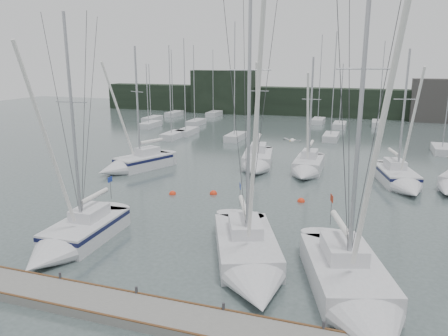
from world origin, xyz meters
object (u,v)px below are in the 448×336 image
at_px(sailboat_mid_b, 257,163).
at_px(buoy_a, 213,194).
at_px(sailboat_near_center, 251,263).
at_px(buoy_b, 301,202).
at_px(sailboat_mid_d, 401,180).
at_px(buoy_c, 173,194).
at_px(sailboat_near_right, 357,296).
at_px(sailboat_near_left, 70,240).
at_px(sailboat_mid_a, 132,164).
at_px(sailboat_mid_c, 307,168).

bearing_deg(sailboat_mid_b, buoy_a, -108.19).
bearing_deg(sailboat_mid_b, sailboat_near_center, -86.70).
xyz_separation_m(sailboat_near_center, buoy_b, (0.61, 11.88, -0.54)).
distance_m(sailboat_mid_d, buoy_c, 18.61).
relative_size(sailboat_near_right, buoy_b, 29.83).
relative_size(sailboat_near_right, sailboat_mid_d, 1.41).
distance_m(sailboat_near_center, sailboat_mid_b, 20.93).
relative_size(sailboat_near_left, sailboat_near_center, 0.82).
relative_size(sailboat_mid_a, sailboat_mid_c, 1.09).
relative_size(sailboat_near_left, buoy_c, 24.75).
bearing_deg(buoy_a, sailboat_mid_b, 82.34).
xyz_separation_m(sailboat_near_center, buoy_c, (-9.18, 10.45, -0.54)).
distance_m(sailboat_mid_b, buoy_b, 10.15).
bearing_deg(buoy_a, buoy_c, -160.16).
distance_m(sailboat_near_right, sailboat_mid_a, 27.37).
xyz_separation_m(sailboat_near_left, buoy_c, (1.01, 10.96, -0.57)).
distance_m(sailboat_mid_a, buoy_b, 17.03).
height_order(sailboat_near_right, sailboat_mid_c, sailboat_near_right).
distance_m(buoy_a, buoy_c, 3.18).
bearing_deg(sailboat_near_center, sailboat_mid_b, 81.56).
distance_m(sailboat_near_left, buoy_a, 12.70).
xyz_separation_m(sailboat_mid_b, sailboat_mid_c, (4.84, -0.54, -0.03)).
distance_m(sailboat_near_right, sailboat_mid_c, 22.04).
bearing_deg(buoy_a, sailboat_mid_c, 53.83).
bearing_deg(sailboat_mid_b, sailboat_near_left, -114.52).
height_order(sailboat_mid_d, buoy_b, sailboat_mid_d).
bearing_deg(buoy_c, sailboat_mid_a, 140.96).
xyz_separation_m(sailboat_near_left, sailboat_near_right, (15.26, -1.14, 0.04)).
bearing_deg(buoy_c, sailboat_mid_c, 45.94).
relative_size(sailboat_mid_d, buoy_c, 21.62).
relative_size(sailboat_mid_b, sailboat_mid_d, 1.02).
xyz_separation_m(sailboat_near_center, sailboat_mid_d, (7.73, 18.21, 0.04)).
height_order(sailboat_near_center, sailboat_near_right, sailboat_near_right).
bearing_deg(sailboat_near_right, buoy_c, 121.81).
xyz_separation_m(sailboat_near_right, sailboat_mid_b, (-10.07, 21.96, -0.00)).
xyz_separation_m(sailboat_near_center, buoy_a, (-6.18, 11.54, -0.54)).
height_order(sailboat_near_left, buoy_a, sailboat_near_left).
height_order(buoy_b, buoy_c, buoy_b).
relative_size(sailboat_mid_c, sailboat_mid_d, 0.94).
distance_m(sailboat_near_center, buoy_b, 11.90).
xyz_separation_m(sailboat_mid_a, buoy_a, (9.74, -4.39, -0.62)).
height_order(sailboat_near_center, sailboat_mid_c, sailboat_near_center).
bearing_deg(sailboat_near_left, sailboat_near_center, 0.51).
bearing_deg(buoy_b, sailboat_mid_a, 166.23).
bearing_deg(sailboat_near_center, buoy_c, 109.01).
xyz_separation_m(sailboat_near_center, sailboat_mid_c, (-0.16, 19.78, 0.03)).
relative_size(buoy_a, buoy_b, 1.05).
height_order(sailboat_mid_b, sailboat_mid_d, sailboat_mid_b).
xyz_separation_m(sailboat_near_center, sailboat_near_right, (5.07, -1.64, 0.07)).
bearing_deg(sailboat_near_left, buoy_b, 46.60).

